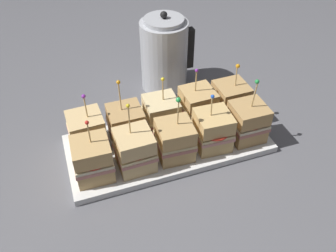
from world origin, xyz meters
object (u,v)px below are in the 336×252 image
(sandwich_back_far_left, at_px, (87,131))
(sandwich_back_center, at_px, (161,115))
(sandwich_front_far_right, at_px, (247,122))
(sandwich_front_far_left, at_px, (93,159))
(sandwich_back_right, at_px, (198,106))
(sandwich_back_far_right, at_px, (230,100))
(sandwich_front_left, at_px, (135,150))
(serving_platter, at_px, (168,144))
(sandwich_front_center, at_px, (176,140))
(sandwich_back_left, at_px, (126,124))
(sandwich_front_right, at_px, (213,130))
(kettle_steel, at_px, (164,54))

(sandwich_back_far_left, bearing_deg, sandwich_back_center, 0.23)
(sandwich_back_far_left, bearing_deg, sandwich_front_far_right, -14.57)
(sandwich_front_far_left, xyz_separation_m, sandwich_back_right, (0.30, 0.10, 0.00))
(sandwich_back_far_right, bearing_deg, sandwich_front_left, -161.54)
(sandwich_back_far_left, distance_m, sandwich_back_center, 0.19)
(serving_platter, bearing_deg, sandwich_front_left, -152.35)
(sandwich_front_center, bearing_deg, sandwich_back_left, 136.05)
(sandwich_back_right, height_order, sandwich_back_far_right, sandwich_back_right)
(sandwich_front_center, bearing_deg, sandwich_back_far_left, 152.64)
(sandwich_front_far_right, distance_m, sandwich_back_center, 0.22)
(sandwich_front_far_right, bearing_deg, sandwich_back_center, 152.67)
(sandwich_back_far_left, bearing_deg, serving_platter, -15.05)
(sandwich_back_left, bearing_deg, sandwich_front_center, -43.95)
(sandwich_front_center, distance_m, sandwich_front_right, 0.10)
(sandwich_front_far_right, bearing_deg, sandwich_front_right, 179.94)
(sandwich_front_right, relative_size, kettle_steel, 0.65)
(sandwich_front_far_right, relative_size, sandwich_back_left, 1.00)
(sandwich_back_left, bearing_deg, sandwich_back_far_right, 0.20)
(sandwich_front_far_left, xyz_separation_m, sandwich_front_right, (0.30, -0.00, 0.00))
(sandwich_front_left, bearing_deg, sandwich_front_center, 1.67)
(sandwich_front_far_left, height_order, sandwich_front_left, sandwich_front_left)
(sandwich_front_far_left, xyz_separation_m, sandwich_front_left, (0.10, -0.00, 0.00))
(serving_platter, height_order, sandwich_back_center, sandwich_back_center)
(sandwich_back_left, bearing_deg, kettle_steel, 51.21)
(sandwich_front_far_left, xyz_separation_m, sandwich_back_center, (0.20, 0.10, -0.00))
(sandwich_front_far_right, xyz_separation_m, sandwich_back_left, (-0.29, 0.09, -0.00))
(sandwich_front_center, relative_size, sandwich_front_right, 1.09)
(sandwich_front_left, distance_m, sandwich_front_center, 0.10)
(sandwich_front_center, distance_m, sandwich_back_right, 0.14)
(sandwich_front_left, xyz_separation_m, sandwich_front_right, (0.20, 0.00, 0.00))
(sandwich_front_far_left, distance_m, kettle_steel, 0.42)
(sandwich_back_left, bearing_deg, sandwich_front_far_left, -137.25)
(sandwich_front_center, bearing_deg, sandwich_front_left, -178.33)
(sandwich_front_left, bearing_deg, sandwich_front_far_right, 0.60)
(serving_platter, xyz_separation_m, sandwich_back_far_left, (-0.19, 0.05, 0.06))
(sandwich_front_right, height_order, sandwich_back_center, sandwich_back_center)
(sandwich_front_far_left, relative_size, sandwich_back_far_right, 0.98)
(sandwich_front_right, distance_m, sandwich_back_left, 0.22)
(sandwich_back_center, distance_m, kettle_steel, 0.23)
(serving_platter, relative_size, sandwich_back_far_left, 3.23)
(sandwich_back_right, bearing_deg, sandwich_front_far_right, -47.18)
(sandwich_front_far_left, xyz_separation_m, sandwich_back_far_left, (0.00, 0.10, -0.00))
(sandwich_front_right, xyz_separation_m, sandwich_back_center, (-0.10, 0.10, -0.00))
(sandwich_front_left, bearing_deg, sandwich_back_far_left, 131.88)
(kettle_steel, bearing_deg, sandwich_front_far_left, -131.54)
(sandwich_back_right, relative_size, sandwich_back_far_right, 1.01)
(sandwich_back_left, xyz_separation_m, sandwich_back_right, (0.20, 0.01, 0.00))
(sandwich_back_right, distance_m, sandwich_back_far_right, 0.09)
(sandwich_front_left, relative_size, sandwich_back_far_right, 1.11)
(sandwich_back_right, height_order, kettle_steel, kettle_steel)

